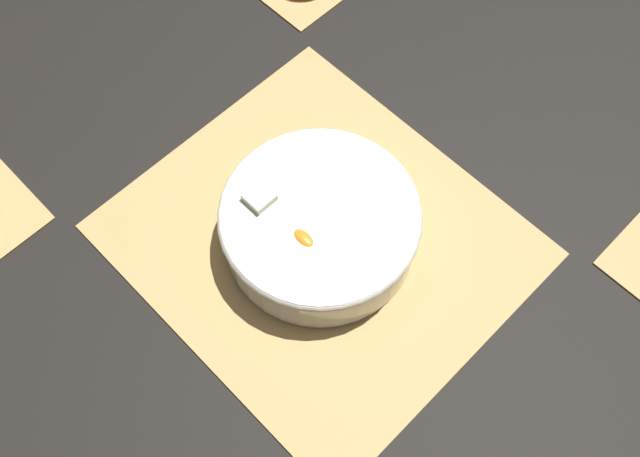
# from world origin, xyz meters

# --- Properties ---
(ground_plane) EXTENTS (6.00, 6.00, 0.00)m
(ground_plane) POSITION_xyz_m (0.00, 0.00, 0.00)
(ground_plane) COLOR black
(bamboo_mat_center) EXTENTS (0.46, 0.41, 0.01)m
(bamboo_mat_center) POSITION_xyz_m (-0.00, 0.00, 0.00)
(bamboo_mat_center) COLOR tan
(bamboo_mat_center) RESTS_ON ground_plane
(fruit_salad_bowl) EXTENTS (0.24, 0.24, 0.08)m
(fruit_salad_bowl) POSITION_xyz_m (0.00, 0.00, 0.05)
(fruit_salad_bowl) COLOR silver
(fruit_salad_bowl) RESTS_ON bamboo_mat_center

